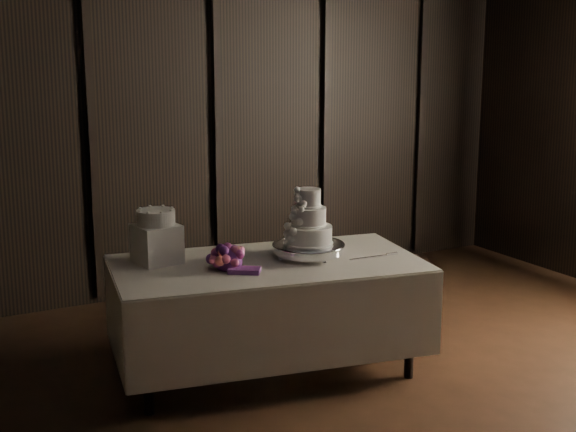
{
  "coord_description": "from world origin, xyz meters",
  "views": [
    {
      "loc": [
        -2.76,
        -2.94,
        2.16
      ],
      "look_at": [
        -0.35,
        1.53,
        1.05
      ],
      "focal_mm": 50.0,
      "sensor_mm": 36.0,
      "label": 1
    }
  ],
  "objects": [
    {
      "name": "cake_knife",
      "position": [
        0.12,
        1.29,
        0.77
      ],
      "size": [
        0.37,
        0.04,
        0.01
      ],
      "primitive_type": "cube",
      "rotation": [
        0.0,
        0.0,
        -0.05
      ],
      "color": "silver",
      "rests_on": "display_table"
    },
    {
      "name": "room",
      "position": [
        0.0,
        0.0,
        1.5
      ],
      "size": [
        6.08,
        7.08,
        3.08
      ],
      "color": "black",
      "rests_on": "ground"
    },
    {
      "name": "bouquet",
      "position": [
        -0.79,
        1.5,
        0.83
      ],
      "size": [
        0.49,
        0.51,
        0.2
      ],
      "primitive_type": null,
      "rotation": [
        0.0,
        0.0,
        -0.6
      ],
      "color": "#C54B77",
      "rests_on": "display_table"
    },
    {
      "name": "display_table",
      "position": [
        -0.5,
        1.53,
        0.42
      ],
      "size": [
        2.14,
        1.38,
        0.76
      ],
      "rotation": [
        0.0,
        0.0,
        -0.18
      ],
      "color": "#EEE5CE",
      "rests_on": "ground"
    },
    {
      "name": "cake_stand",
      "position": [
        -0.21,
        1.5,
        0.81
      ],
      "size": [
        0.62,
        0.62,
        0.09
      ],
      "primitive_type": "cylinder",
      "rotation": [
        0.0,
        0.0,
        -0.33
      ],
      "color": "silver",
      "rests_on": "display_table"
    },
    {
      "name": "box_pedestal",
      "position": [
        -1.13,
        1.86,
        0.89
      ],
      "size": [
        0.3,
        0.3,
        0.25
      ],
      "primitive_type": "cube",
      "rotation": [
        0.0,
        0.0,
        0.15
      ],
      "color": "white",
      "rests_on": "display_table"
    },
    {
      "name": "wedding_cake",
      "position": [
        -0.24,
        1.49,
        1.0
      ],
      "size": [
        0.35,
        0.31,
        0.37
      ],
      "rotation": [
        0.0,
        0.0,
        0.28
      ],
      "color": "white",
      "rests_on": "cake_stand"
    },
    {
      "name": "small_cake",
      "position": [
        -1.13,
        1.86,
        1.06
      ],
      "size": [
        0.33,
        0.33,
        0.1
      ],
      "primitive_type": "cylinder",
      "rotation": [
        0.0,
        0.0,
        0.43
      ],
      "color": "white",
      "rests_on": "box_pedestal"
    }
  ]
}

